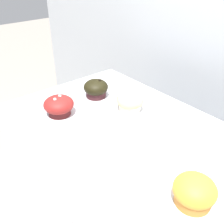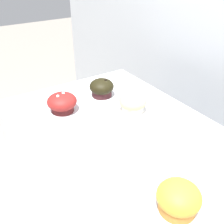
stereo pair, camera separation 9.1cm
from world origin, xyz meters
The scene contains 6 objects.
muffin_front_center centered at (-0.13, 0.12, 0.97)m, with size 0.11×0.11×0.07m.
muffin_back_left centered at (-0.30, 0.08, 0.97)m, with size 0.10×0.10×0.08m.
muffin_back_right centered at (-0.28, -0.11, 0.97)m, with size 0.11×0.11×0.08m.
muffin_front_left centered at (0.29, -0.07, 0.97)m, with size 0.10×0.10×0.08m.
coffee_cup centered at (0.18, 0.04, 0.98)m, with size 0.12×0.09×0.09m.
serving_plate centered at (0.05, 0.15, 0.94)m, with size 0.17×0.17×0.01m.
Camera 2 is at (0.55, -0.42, 1.46)m, focal length 42.00 mm.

